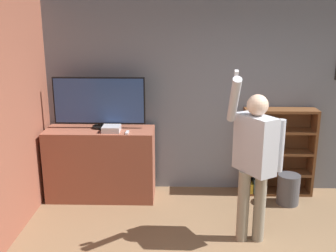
{
  "coord_description": "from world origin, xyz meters",
  "views": [
    {
      "loc": [
        -0.74,
        -2.68,
        2.41
      ],
      "look_at": [
        -0.85,
        1.74,
        1.19
      ],
      "focal_mm": 42.0,
      "sensor_mm": 36.0,
      "label": 1
    }
  ],
  "objects_px": {
    "game_console": "(111,129)",
    "bookshelf": "(271,151)",
    "person": "(255,155)",
    "television": "(99,102)",
    "waste_bin": "(288,189)"
  },
  "relations": [
    {
      "from": "television",
      "to": "game_console",
      "type": "relative_size",
      "value": 5.31
    },
    {
      "from": "television",
      "to": "person",
      "type": "distance_m",
      "value": 2.2
    },
    {
      "from": "bookshelf",
      "to": "person",
      "type": "distance_m",
      "value": 1.41
    },
    {
      "from": "game_console",
      "to": "person",
      "type": "height_order",
      "value": "person"
    },
    {
      "from": "bookshelf",
      "to": "person",
      "type": "xyz_separation_m",
      "value": [
        -0.49,
        -1.27,
        0.4
      ]
    },
    {
      "from": "bookshelf",
      "to": "waste_bin",
      "type": "height_order",
      "value": "bookshelf"
    },
    {
      "from": "person",
      "to": "bookshelf",
      "type": "bearing_deg",
      "value": 127.47
    },
    {
      "from": "game_console",
      "to": "person",
      "type": "relative_size",
      "value": 0.12
    },
    {
      "from": "game_console",
      "to": "bookshelf",
      "type": "relative_size",
      "value": 0.19
    },
    {
      "from": "game_console",
      "to": "television",
      "type": "bearing_deg",
      "value": 136.51
    },
    {
      "from": "game_console",
      "to": "bookshelf",
      "type": "height_order",
      "value": "bookshelf"
    },
    {
      "from": "waste_bin",
      "to": "bookshelf",
      "type": "bearing_deg",
      "value": 116.59
    },
    {
      "from": "game_console",
      "to": "person",
      "type": "distance_m",
      "value": 1.94
    },
    {
      "from": "television",
      "to": "game_console",
      "type": "height_order",
      "value": "television"
    },
    {
      "from": "bookshelf",
      "to": "waste_bin",
      "type": "relative_size",
      "value": 2.99
    }
  ]
}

